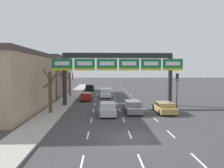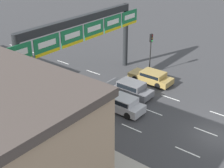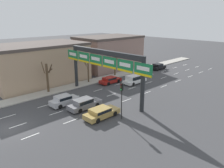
{
  "view_description": "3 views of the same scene",
  "coord_description": "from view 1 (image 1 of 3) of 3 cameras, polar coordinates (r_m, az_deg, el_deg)",
  "views": [
    {
      "loc": [
        -2.15,
        -15.87,
        5.21
      ],
      "look_at": [
        -0.8,
        14.88,
        3.05
      ],
      "focal_mm": 35.0,
      "sensor_mm": 36.0,
      "label": 1
    },
    {
      "loc": [
        -21.13,
        -6.04,
        14.47
      ],
      "look_at": [
        -2.3,
        8.83,
        2.81
      ],
      "focal_mm": 50.0,
      "sensor_mm": 36.0,
      "label": 2
    },
    {
      "loc": [
        23.91,
        -6.93,
        12.01
      ],
      "look_at": [
        0.86,
        15.3,
        2.17
      ],
      "focal_mm": 35.0,
      "sensor_mm": 36.0,
      "label": 3
    }
  ],
  "objects": [
    {
      "name": "car_black",
      "position": [
        52.62,
        -5.82,
        -0.86
      ],
      "size": [
        1.98,
        3.99,
        1.41
      ],
      "color": "black",
      "rests_on": "ground_plane"
    },
    {
      "name": "traffic_light_near_gantry",
      "position": [
        28.33,
        16.65,
        -0.02
      ],
      "size": [
        0.3,
        0.35,
        4.62
      ],
      "color": "black",
      "rests_on": "ground_plane"
    },
    {
      "name": "tree_bare_third",
      "position": [
        34.02,
        -12.47,
        0.03
      ],
      "size": [
        1.67,
        1.68,
        5.22
      ],
      "color": "brown",
      "rests_on": "sidewalk_left"
    },
    {
      "name": "car_silver",
      "position": [
        24.48,
        -1.14,
        -6.4
      ],
      "size": [
        1.81,
        4.12,
        1.47
      ],
      "color": "#B7B7BC",
      "rests_on": "ground_plane"
    },
    {
      "name": "car_red",
      "position": [
        36.55,
        -6.74,
        -3.15
      ],
      "size": [
        1.8,
        4.41,
        1.23
      ],
      "color": "maroon",
      "rests_on": "ground_plane"
    },
    {
      "name": "suv_white",
      "position": [
        39.72,
        -1.71,
        -2.2
      ],
      "size": [
        1.95,
        4.83,
        1.62
      ],
      "color": "silver",
      "rests_on": "ground_plane"
    },
    {
      "name": "sidewalk_left",
      "position": [
        17.67,
        -22.34,
        -13.18
      ],
      "size": [
        2.8,
        110.0,
        0.15
      ],
      "color": "#A8A399",
      "rests_on": "ground_plane"
    },
    {
      "name": "lane_dashes",
      "position": [
        29.9,
        1.66,
        -6.01
      ],
      "size": [
        6.72,
        67.0,
        0.01
      ],
      "color": "white",
      "rests_on": "ground_plane"
    },
    {
      "name": "tree_bare_second",
      "position": [
        26.03,
        -15.85,
        -1.5
      ],
      "size": [
        1.69,
        1.68,
        5.02
      ],
      "color": "brown",
      "rests_on": "sidewalk_left"
    },
    {
      "name": "car_grey",
      "position": [
        26.01,
        5.41,
        -5.81
      ],
      "size": [
        1.85,
        4.8,
        1.46
      ],
      "color": "slate",
      "rests_on": "ground_plane"
    },
    {
      "name": "sign_gantry",
      "position": [
        30.36,
        1.56,
        4.77
      ],
      "size": [
        18.06,
        0.7,
        7.38
      ],
      "color": "#232628",
      "rests_on": "ground_plane"
    },
    {
      "name": "building_far",
      "position": [
        46.63,
        -17.87,
        2.18
      ],
      "size": [
        9.56,
        15.32,
        7.72
      ],
      "color": "gray",
      "rests_on": "ground_plane"
    },
    {
      "name": "ground_plane",
      "position": [
        16.84,
        5.1,
        -14.02
      ],
      "size": [
        220.0,
        220.0,
        0.0
      ],
      "primitive_type": "plane",
      "color": "#3D3D3F"
    },
    {
      "name": "car_gold",
      "position": [
        26.62,
        13.45,
        -5.84
      ],
      "size": [
        1.92,
        4.7,
        1.29
      ],
      "color": "#A88947",
      "rests_on": "ground_plane"
    },
    {
      "name": "tree_bare_closest",
      "position": [
        41.29,
        -10.86,
        0.3
      ],
      "size": [
        1.25,
        1.16,
        4.72
      ],
      "color": "brown",
      "rests_on": "sidewalk_left"
    }
  ]
}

